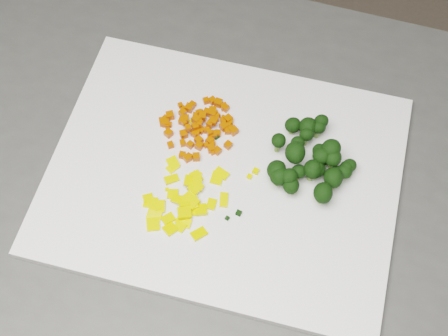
{
  "coord_description": "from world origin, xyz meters",
  "views": [
    {
      "loc": [
        -0.14,
        -0.35,
        1.6
      ],
      "look_at": [
        -0.13,
        0.02,
        0.92
      ],
      "focal_mm": 50.0,
      "sensor_mm": 36.0,
      "label": 1
    }
  ],
  "objects_px": {
    "cutting_board": "(224,174)",
    "broccoli_pile": "(311,156)",
    "pepper_pile": "(187,197)",
    "carrot_pile": "(198,123)",
    "counter_block": "(210,279)"
  },
  "relations": [
    {
      "from": "broccoli_pile",
      "to": "counter_block",
      "type": "bearing_deg",
      "value": 176.26
    },
    {
      "from": "cutting_board",
      "to": "pepper_pile",
      "type": "bearing_deg",
      "value": -141.17
    },
    {
      "from": "counter_block",
      "to": "pepper_pile",
      "type": "height_order",
      "value": "pepper_pile"
    },
    {
      "from": "counter_block",
      "to": "pepper_pile",
      "type": "bearing_deg",
      "value": -111.05
    },
    {
      "from": "cutting_board",
      "to": "broccoli_pile",
      "type": "relative_size",
      "value": 3.75
    },
    {
      "from": "carrot_pile",
      "to": "broccoli_pile",
      "type": "distance_m",
      "value": 0.15
    },
    {
      "from": "cutting_board",
      "to": "carrot_pile",
      "type": "bearing_deg",
      "value": 116.09
    },
    {
      "from": "pepper_pile",
      "to": "broccoli_pile",
      "type": "bearing_deg",
      "value": 15.08
    },
    {
      "from": "counter_block",
      "to": "pepper_pile",
      "type": "distance_m",
      "value": 0.47
    },
    {
      "from": "carrot_pile",
      "to": "counter_block",
      "type": "bearing_deg",
      "value": -84.63
    },
    {
      "from": "cutting_board",
      "to": "pepper_pile",
      "type": "distance_m",
      "value": 0.06
    },
    {
      "from": "counter_block",
      "to": "carrot_pile",
      "type": "xyz_separation_m",
      "value": [
        -0.0,
        0.05,
        0.48
      ]
    },
    {
      "from": "cutting_board",
      "to": "broccoli_pile",
      "type": "xyz_separation_m",
      "value": [
        0.11,
        0.0,
        0.03
      ]
    },
    {
      "from": "pepper_pile",
      "to": "broccoli_pile",
      "type": "distance_m",
      "value": 0.16
    },
    {
      "from": "counter_block",
      "to": "broccoli_pile",
      "type": "relative_size",
      "value": 7.84
    }
  ]
}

